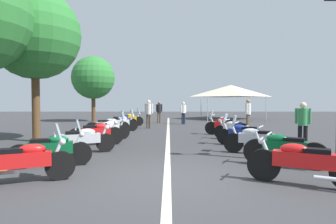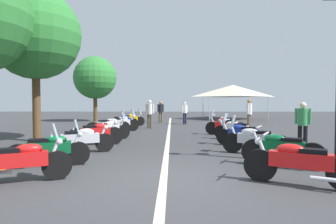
{
  "view_description": "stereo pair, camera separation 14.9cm",
  "coord_description": "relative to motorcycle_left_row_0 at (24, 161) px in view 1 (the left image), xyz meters",
  "views": [
    {
      "loc": [
        -6.04,
        -0.04,
        1.67
      ],
      "look_at": [
        6.4,
        0.0,
        1.2
      ],
      "focal_mm": 30.42,
      "sensor_mm": 36.0,
      "label": 1
    },
    {
      "loc": [
        -6.04,
        -0.18,
        1.67
      ],
      "look_at": [
        6.4,
        0.0,
        1.2
      ],
      "focal_mm": 30.42,
      "sensor_mm": 36.0,
      "label": 2
    }
  ],
  "objects": [
    {
      "name": "motorcycle_left_row_5",
      "position": [
        8.25,
        0.05,
        0.01
      ],
      "size": [
        1.08,
        2.06,
        1.22
      ],
      "rotation": [
        0.0,
        0.0,
        -1.15
      ],
      "color": "black",
      "rests_on": "ground_plane"
    },
    {
      "name": "motorcycle_left_row_6",
      "position": [
        10.0,
        -0.21,
        0.01
      ],
      "size": [
        0.91,
        2.01,
        1.21
      ],
      "rotation": [
        0.0,
        0.0,
        -1.24
      ],
      "color": "black",
      "rests_on": "ground_plane"
    },
    {
      "name": "motorcycle_left_row_7",
      "position": [
        11.74,
        -0.02,
        -0.0
      ],
      "size": [
        1.0,
        1.9,
        1.19
      ],
      "rotation": [
        0.0,
        0.0,
        -1.16
      ],
      "color": "black",
      "rests_on": "ground_plane"
    },
    {
      "name": "bystander_0",
      "position": [
        11.11,
        -7.62,
        0.6
      ],
      "size": [
        0.44,
        0.36,
        1.79
      ],
      "rotation": [
        0.0,
        0.0,
        0.91
      ],
      "color": "brown",
      "rests_on": "ground_plane"
    },
    {
      "name": "motorcycle_right_row_0",
      "position": [
        -0.12,
        -5.58,
        0.01
      ],
      "size": [
        1.15,
        2.01,
        1.01
      ],
      "rotation": [
        0.0,
        0.0,
        1.09
      ],
      "color": "black",
      "rests_on": "ground_plane"
    },
    {
      "name": "traffic_cone_1",
      "position": [
        9.54,
        1.09,
        -0.17
      ],
      "size": [
        0.36,
        0.36,
        0.61
      ],
      "color": "orange",
      "rests_on": "ground_plane"
    },
    {
      "name": "motorcycle_right_row_1",
      "position": [
        1.5,
        -5.85,
        0.0
      ],
      "size": [
        1.11,
        1.87,
        1.01
      ],
      "rotation": [
        0.0,
        0.0,
        1.08
      ],
      "color": "black",
      "rests_on": "ground_plane"
    },
    {
      "name": "bystander_2",
      "position": [
        11.74,
        -1.7,
        0.57
      ],
      "size": [
        0.32,
        0.52,
        1.75
      ],
      "rotation": [
        0.0,
        0.0,
        2.95
      ],
      "color": "brown",
      "rests_on": "ground_plane"
    },
    {
      "name": "lane_centre_stripe",
      "position": [
        7.49,
        -2.89,
        -0.46
      ],
      "size": [
        30.45,
        0.16,
        0.01
      ],
      "primitive_type": "cube",
      "color": "beige",
      "rests_on": "ground_plane"
    },
    {
      "name": "bystander_4",
      "position": [
        14.96,
        -3.99,
        0.49
      ],
      "size": [
        0.37,
        0.43,
        1.63
      ],
      "rotation": [
        0.0,
        0.0,
        0.7
      ],
      "color": "#1E2338",
      "rests_on": "ground_plane"
    },
    {
      "name": "motorcycle_left_row_3",
      "position": [
        5.01,
        -0.19,
        0.01
      ],
      "size": [
        0.96,
        1.99,
        1.02
      ],
      "rotation": [
        0.0,
        0.0,
        -1.19
      ],
      "color": "black",
      "rests_on": "ground_plane"
    },
    {
      "name": "motorcycle_right_row_4",
      "position": [
        6.59,
        -5.81,
        -0.02
      ],
      "size": [
        1.16,
        1.75,
        0.98
      ],
      "rotation": [
        0.0,
        0.0,
        1.02
      ],
      "color": "black",
      "rests_on": "ground_plane"
    },
    {
      "name": "motorcycle_left_row_1",
      "position": [
        1.47,
        0.05,
        -0.0
      ],
      "size": [
        0.87,
        1.99,
        1.19
      ],
      "rotation": [
        0.0,
        0.0,
        -1.26
      ],
      "color": "black",
      "rests_on": "ground_plane"
    },
    {
      "name": "roadside_tree_2",
      "position": [
        17.81,
        3.31,
        3.15
      ],
      "size": [
        3.52,
        3.52,
        5.39
      ],
      "color": "brown",
      "rests_on": "ground_plane"
    },
    {
      "name": "event_tent",
      "position": [
        21.0,
        -8.73,
        2.19
      ],
      "size": [
        5.54,
        5.54,
        3.2
      ],
      "color": "beige",
      "rests_on": "ground_plane"
    },
    {
      "name": "motorcycle_right_row_5",
      "position": [
        8.33,
        -5.71,
        0.01
      ],
      "size": [
        0.94,
        1.98,
        1.21
      ],
      "rotation": [
        0.0,
        0.0,
        1.23
      ],
      "color": "black",
      "rests_on": "ground_plane"
    },
    {
      "name": "bystander_3",
      "position": [
        4.32,
        -7.67,
        0.5
      ],
      "size": [
        0.32,
        0.47,
        1.64
      ],
      "rotation": [
        0.0,
        0.0,
        2.6
      ],
      "color": "black",
      "rests_on": "ground_plane"
    },
    {
      "name": "motorcycle_left_row_8",
      "position": [
        13.43,
        -0.19,
        0.0
      ],
      "size": [
        0.9,
        2.06,
        1.2
      ],
      "rotation": [
        0.0,
        0.0,
        -1.25
      ],
      "color": "black",
      "rests_on": "ground_plane"
    },
    {
      "name": "motorcycle_right_row_3",
      "position": [
        4.92,
        -5.7,
        -0.0
      ],
      "size": [
        1.12,
        1.88,
        1.19
      ],
      "rotation": [
        0.0,
        0.0,
        1.08
      ],
      "color": "black",
      "rests_on": "ground_plane"
    },
    {
      "name": "roadside_tree_0",
      "position": [
        6.06,
        2.58,
        3.95
      ],
      "size": [
        3.7,
        3.7,
        6.28
      ],
      "color": "brown",
      "rests_on": "ground_plane"
    },
    {
      "name": "bystander_1",
      "position": [
        16.0,
        -2.19,
        0.52
      ],
      "size": [
        0.32,
        0.48,
        1.67
      ],
      "rotation": [
        0.0,
        0.0,
        0.48
      ],
      "color": "brown",
      "rests_on": "ground_plane"
    },
    {
      "name": "ground_plane",
      "position": [
        0.34,
        -2.89,
        -0.46
      ],
      "size": [
        80.0,
        80.0,
        0.0
      ],
      "primitive_type": "plane",
      "color": "#38383A"
    },
    {
      "name": "motorcycle_left_row_0",
      "position": [
        0.0,
        0.0,
        0.0
      ],
      "size": [
        1.02,
        1.92,
        1.2
      ],
      "rotation": [
        0.0,
        0.0,
        -1.15
      ],
      "color": "black",
      "rests_on": "ground_plane"
    },
    {
      "name": "motorcycle_left_row_2",
      "position": [
        3.3,
        -0.15,
        -0.01
      ],
      "size": [
        1.09,
        2.02,
        0.98
      ],
      "rotation": [
        0.0,
        0.0,
        -1.14
      ],
      "color": "black",
      "rests_on": "ground_plane"
    },
    {
      "name": "motorcycle_left_row_4",
      "position": [
        6.56,
        -0.23,
        0.0
      ],
      "size": [
        1.05,
        1.96,
        1.2
      ],
      "rotation": [
        0.0,
        0.0,
        -1.14
      ],
      "color": "black",
      "rests_on": "ground_plane"
    },
    {
      "name": "motorcycle_right_row_2",
      "position": [
        3.25,
        -5.67,
        0.01
      ],
      "size": [
        1.0,
        1.97,
        1.21
      ],
      "rotation": [
        0.0,
        0.0,
        1.18
      ],
      "color": "black",
      "rests_on": "ground_plane"
    }
  ]
}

